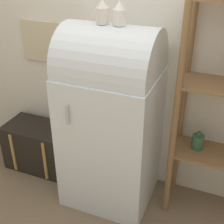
{
  "coord_description": "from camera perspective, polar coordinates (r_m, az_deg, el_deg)",
  "views": [
    {
      "loc": [
        0.86,
        -1.86,
        2.13
      ],
      "look_at": [
        0.01,
        0.22,
        0.88
      ],
      "focal_mm": 50.0,
      "sensor_mm": 36.0,
      "label": 1
    }
  ],
  "objects": [
    {
      "name": "refrigerator",
      "position": [
        2.6,
        -0.19,
        -0.92
      ],
      "size": [
        0.75,
        0.7,
        1.6
      ],
      "color": "silver",
      "rests_on": "ground_plane"
    },
    {
      "name": "ground_plane",
      "position": [
        2.96,
        -1.84,
        -16.98
      ],
      "size": [
        12.0,
        12.0,
        0.0
      ],
      "primitive_type": "plane",
      "color": "#7A664C"
    },
    {
      "name": "vase_center",
      "position": [
        2.26,
        1.35,
        17.49
      ],
      "size": [
        0.09,
        0.09,
        0.17
      ],
      "color": "white",
      "rests_on": "refrigerator"
    },
    {
      "name": "wall_back",
      "position": [
        2.7,
        2.63,
        12.3
      ],
      "size": [
        7.0,
        0.09,
        2.7
      ],
      "color": "silver",
      "rests_on": "ground_plane"
    },
    {
      "name": "suitcase_trunk",
      "position": [
        3.35,
        -13.03,
        -6.12
      ],
      "size": [
        0.68,
        0.4,
        0.48
      ],
      "color": "black",
      "rests_on": "ground_plane"
    },
    {
      "name": "vase_left",
      "position": [
        2.31,
        -1.76,
        17.8
      ],
      "size": [
        0.09,
        0.09,
        0.17
      ],
      "color": "silver",
      "rests_on": "refrigerator"
    }
  ]
}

